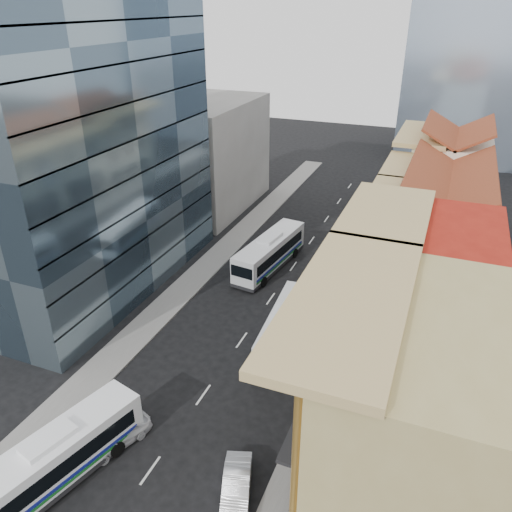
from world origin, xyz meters
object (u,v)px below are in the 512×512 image
at_px(office_tower, 80,132).
at_px(sedan_right, 236,485).
at_px(shophouse_tan, 411,414).
at_px(bus_right, 285,327).
at_px(bus_left_far, 270,252).
at_px(sedan_left, 117,435).
at_px(bus_left_near, 54,460).

distance_m(office_tower, sedan_right, 31.90).
bearing_deg(shophouse_tan, bus_right, 134.08).
bearing_deg(bus_right, bus_left_far, 111.72).
distance_m(bus_right, sedan_left, 15.34).
relative_size(bus_left_far, sedan_right, 2.64).
height_order(office_tower, sedan_right, office_tower).
distance_m(bus_left_far, sedan_left, 25.85).
bearing_deg(bus_left_far, sedan_left, -84.14).
xyz_separation_m(bus_left_near, bus_left_far, (2.30, 29.47, 0.06)).
bearing_deg(bus_right, office_tower, 167.36).
bearing_deg(bus_left_far, shophouse_tan, -46.98).
bearing_deg(shophouse_tan, bus_left_near, -160.32).
height_order(office_tower, bus_left_near, office_tower).
bearing_deg(bus_left_near, sedan_left, 82.05).
bearing_deg(bus_right, shophouse_tan, -49.90).
bearing_deg(shophouse_tan, bus_left_far, 125.50).
xyz_separation_m(shophouse_tan, bus_left_near, (-18.58, -6.65, -4.20)).
bearing_deg(bus_right, bus_left_near, -118.63).
distance_m(shophouse_tan, sedan_right, 10.61).
bearing_deg(bus_left_far, bus_left_near, -86.94).
xyz_separation_m(office_tower, sedan_left, (13.97, -16.99, -14.23)).
xyz_separation_m(bus_right, sedan_left, (-6.50, -13.87, -0.89)).
xyz_separation_m(bus_right, sedan_right, (2.03, -14.41, -0.94)).
height_order(bus_left_far, bus_right, bus_left_far).
relative_size(office_tower, sedan_left, 6.64).
bearing_deg(sedan_right, bus_left_near, 178.37).
bearing_deg(bus_left_near, office_tower, 136.07).
bearing_deg(sedan_left, bus_left_near, -91.77).
distance_m(bus_left_near, sedan_left, 4.10).
height_order(bus_left_far, sedan_right, bus_left_far).
bearing_deg(sedan_left, shophouse_tan, 31.18).
bearing_deg(bus_left_near, sedan_right, 32.19).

